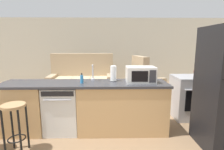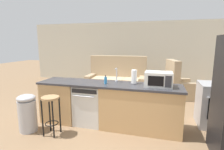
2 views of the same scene
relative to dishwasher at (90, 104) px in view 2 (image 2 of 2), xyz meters
The scene contains 13 objects.
ground_plane 0.49m from the dishwasher, ahead, with size 24.00×24.00×0.00m, color #896B4C.
wall_back 4.33m from the dishwasher, 82.54° to the left, with size 10.00×0.06×2.60m.
kitchen_counter 0.49m from the dishwasher, ahead, with size 2.94×0.66×0.90m.
dishwasher is the anchor object (origin of this frame).
stove_range 2.66m from the dishwasher, 11.91° to the left, with size 0.76×0.68×0.90m.
microwave 1.52m from the dishwasher, ahead, with size 0.50×0.37×0.28m.
sink_faucet 0.83m from the dishwasher, 19.68° to the left, with size 0.07×0.18×0.30m.
paper_towel_roll 1.11m from the dishwasher, ahead, with size 0.14×0.14×0.28m.
soap_bottle 0.66m from the dishwasher, ahead, with size 0.06×0.06×0.18m.
bar_stool 0.84m from the dishwasher, 127.39° to the right, with size 0.32×0.32×0.74m.
trash_bin 1.24m from the dishwasher, 147.65° to the right, with size 0.35×0.35×0.74m.
couch 2.51m from the dishwasher, 90.55° to the left, with size 2.02×0.94×1.27m.
armchair 3.12m from the dishwasher, 50.11° to the left, with size 0.99×1.03×1.20m.
Camera 2 is at (1.15, -3.33, 1.70)m, focal length 28.00 mm.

